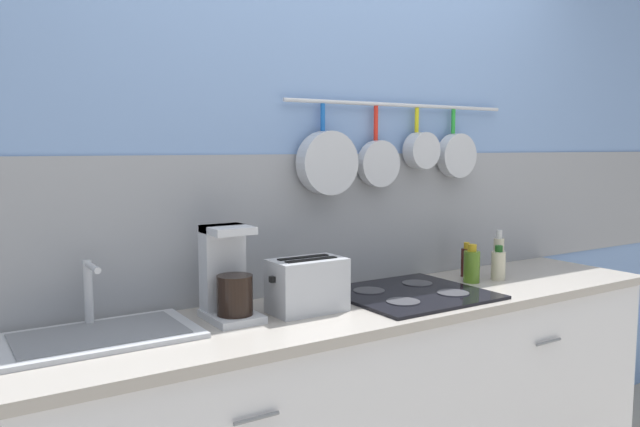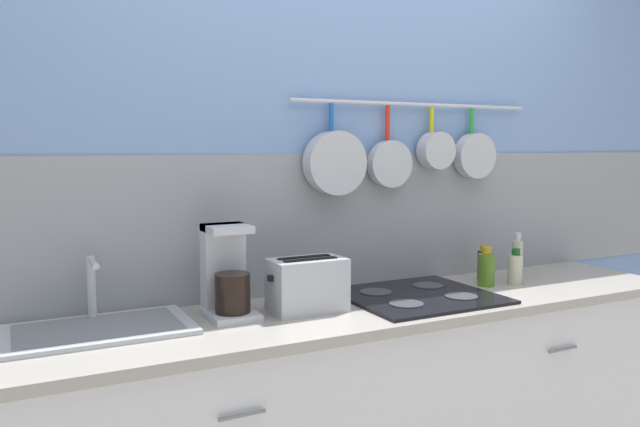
{
  "view_description": "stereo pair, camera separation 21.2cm",
  "coord_description": "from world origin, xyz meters",
  "px_view_note": "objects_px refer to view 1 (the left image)",
  "views": [
    {
      "loc": [
        -1.39,
        -1.77,
        1.46
      ],
      "look_at": [
        -0.25,
        0.0,
        1.23
      ],
      "focal_mm": 35.0,
      "sensor_mm": 36.0,
      "label": 1
    },
    {
      "loc": [
        -1.21,
        -1.88,
        1.46
      ],
      "look_at": [
        -0.25,
        0.0,
        1.23
      ],
      "focal_mm": 35.0,
      "sensor_mm": 36.0,
      "label": 2
    }
  ],
  "objects_px": {
    "coffee_maker": "(228,279)",
    "bottle_dish_soap": "(499,256)",
    "bottle_cooking_wine": "(498,265)",
    "toaster": "(307,285)",
    "bottle_olive_oil": "(472,266)",
    "bottle_vinegar": "(466,261)"
  },
  "relations": [
    {
      "from": "toaster",
      "to": "bottle_olive_oil",
      "type": "distance_m",
      "value": 0.83
    },
    {
      "from": "coffee_maker",
      "to": "bottle_cooking_wine",
      "type": "xyz_separation_m",
      "value": [
        1.22,
        -0.08,
        -0.06
      ]
    },
    {
      "from": "coffee_maker",
      "to": "toaster",
      "type": "distance_m",
      "value": 0.28
    },
    {
      "from": "bottle_vinegar",
      "to": "bottle_dish_soap",
      "type": "height_order",
      "value": "bottle_dish_soap"
    },
    {
      "from": "bottle_olive_oil",
      "to": "bottle_vinegar",
      "type": "bearing_deg",
      "value": 54.8
    },
    {
      "from": "bottle_cooking_wine",
      "to": "bottle_dish_soap",
      "type": "xyz_separation_m",
      "value": [
        0.06,
        0.06,
        0.02
      ]
    },
    {
      "from": "bottle_vinegar",
      "to": "coffee_maker",
      "type": "bearing_deg",
      "value": -177.63
    },
    {
      "from": "coffee_maker",
      "to": "bottle_olive_oil",
      "type": "distance_m",
      "value": 1.09
    },
    {
      "from": "bottle_olive_oil",
      "to": "bottle_dish_soap",
      "type": "bearing_deg",
      "value": 9.08
    },
    {
      "from": "toaster",
      "to": "bottle_dish_soap",
      "type": "relative_size",
      "value": 1.35
    },
    {
      "from": "bottle_vinegar",
      "to": "bottle_olive_oil",
      "type": "bearing_deg",
      "value": -125.2
    },
    {
      "from": "coffee_maker",
      "to": "bottle_dish_soap",
      "type": "relative_size",
      "value": 1.52
    },
    {
      "from": "bottle_olive_oil",
      "to": "toaster",
      "type": "bearing_deg",
      "value": -178.24
    },
    {
      "from": "bottle_dish_soap",
      "to": "bottle_vinegar",
      "type": "bearing_deg",
      "value": 153.11
    },
    {
      "from": "bottle_olive_oil",
      "to": "bottle_cooking_wine",
      "type": "height_order",
      "value": "bottle_olive_oil"
    },
    {
      "from": "bottle_dish_soap",
      "to": "coffee_maker",
      "type": "bearing_deg",
      "value": 179.2
    },
    {
      "from": "coffee_maker",
      "to": "bottle_vinegar",
      "type": "xyz_separation_m",
      "value": [
        1.16,
        0.05,
        -0.06
      ]
    },
    {
      "from": "toaster",
      "to": "bottle_vinegar",
      "type": "xyz_separation_m",
      "value": [
        0.89,
        0.12,
        -0.03
      ]
    },
    {
      "from": "toaster",
      "to": "bottle_olive_oil",
      "type": "relative_size",
      "value": 1.7
    },
    {
      "from": "toaster",
      "to": "bottle_olive_oil",
      "type": "bearing_deg",
      "value": 1.76
    },
    {
      "from": "bottle_vinegar",
      "to": "bottle_cooking_wine",
      "type": "bearing_deg",
      "value": -62.06
    },
    {
      "from": "toaster",
      "to": "bottle_cooking_wine",
      "type": "relative_size",
      "value": 1.85
    }
  ]
}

